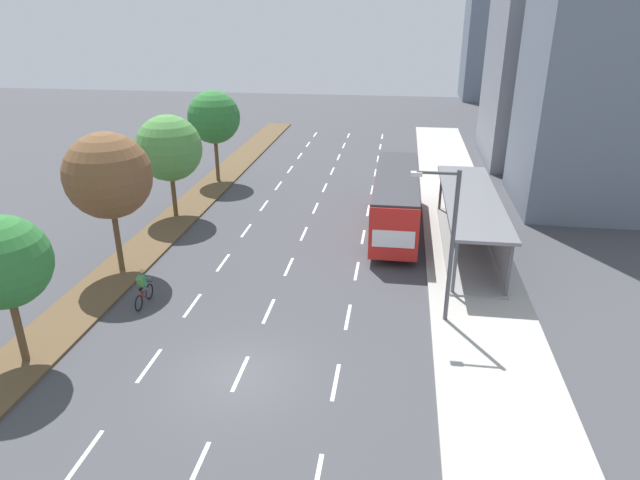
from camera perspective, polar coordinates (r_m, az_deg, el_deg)
ground_plane at (r=20.98m, az=-8.25°, el=-13.57°), size 140.00×140.00×0.00m
median_strip at (r=40.50m, az=-11.85°, el=4.59°), size 2.60×52.00×0.12m
sidewalk_right at (r=38.35m, az=13.72°, el=3.42°), size 4.50×52.00×0.15m
lane_divider_left at (r=37.72m, az=-5.74°, el=3.53°), size 0.14×47.84×0.01m
lane_divider_center at (r=37.06m, az=-0.47°, el=3.29°), size 0.14×47.84×0.01m
lane_divider_right at (r=36.72m, az=4.95°, el=3.02°), size 0.14×47.84×0.01m
bus_shelter at (r=31.19m, az=15.54°, el=2.25°), size 2.90×12.39×2.86m
bus at (r=33.14m, az=7.76°, el=4.46°), size 2.54×11.29×3.37m
cyclist at (r=26.03m, az=-17.65°, el=-4.78°), size 0.46×1.82×1.71m
median_tree_nearest at (r=22.31m, az=-29.69°, el=-2.01°), size 3.32×3.32×5.69m
median_tree_second at (r=28.28m, az=-20.85°, el=6.15°), size 4.12×4.12×6.93m
median_tree_third at (r=35.41m, az=-15.18°, el=9.04°), size 4.01×4.01×6.32m
median_tree_fourth at (r=42.47m, az=-10.80°, el=12.22°), size 3.84×3.84×6.69m
streetlight at (r=22.72m, az=12.99°, el=0.29°), size 1.91×0.24×6.50m
building_near_right at (r=40.10m, az=27.04°, el=12.75°), size 9.31×8.71×14.08m
building_tall_right at (r=86.53m, az=17.77°, el=21.99°), size 7.99×8.47×25.38m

